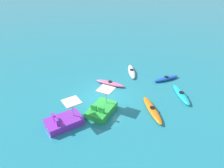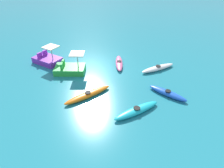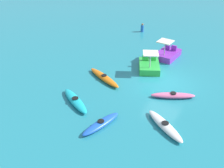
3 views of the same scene
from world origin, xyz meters
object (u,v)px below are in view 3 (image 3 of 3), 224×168
Objects in this scene: kayak_cyan at (75,101)px; pedal_boat_purple at (167,54)px; kayak_white at (165,126)px; pedal_boat_green at (149,65)px; kayak_pink at (173,95)px; kayak_orange at (104,78)px; kayak_blue at (101,124)px; person_near_shore at (142,28)px.

kayak_cyan is 1.21× the size of pedal_boat_purple.
kayak_white is (0.39, -5.80, -0.00)m from kayak_cyan.
kayak_cyan is 6.97m from pedal_boat_green.
kayak_pink is 6.32m from pedal_boat_purple.
kayak_cyan is 1.03× the size of kayak_white.
kayak_blue is at bearing -150.68° from kayak_orange.
pedal_boat_purple is at bearing 23.87° from kayak_pink.
kayak_orange is 3.78m from pedal_boat_green.
pedal_boat_green is (6.24, 3.68, 0.17)m from kayak_white.
pedal_boat_purple is (5.78, 2.56, 0.17)m from kayak_pink.
person_near_shore reaches higher than kayak_pink.
pedal_boat_green is at bearing 171.30° from pedal_boat_purple.
kayak_orange is at bearing 156.46° from pedal_boat_purple.
kayak_pink is 1.11× the size of pedal_boat_purple.
kayak_orange is at bearing 29.32° from kayak_blue.
kayak_white is at bearing -62.84° from kayak_blue.
pedal_boat_green is 8.60m from person_near_shore.
kayak_pink is at bearing -146.23° from person_near_shore.
kayak_white is 9.60m from pedal_boat_purple.
kayak_cyan is at bearing -172.19° from person_near_shore.
kayak_blue is 0.83× the size of kayak_orange.
kayak_blue is 3.23× the size of person_near_shore.
pedal_boat_green is (7.86, 0.52, 0.17)m from kayak_blue.
kayak_cyan is 1.09× the size of pedal_boat_green.
pedal_boat_green is at bearing -34.61° from kayak_orange.
person_near_shore is at bearing 43.31° from pedal_boat_purple.
kayak_pink is 5.46m from kayak_blue.
kayak_blue is 7.88m from pedal_boat_green.
kayak_blue is 1.12× the size of pedal_boat_purple.
kayak_pink is (3.65, -5.11, 0.00)m from kayak_cyan.
kayak_cyan is at bearing 162.25° from pedal_boat_green.
kayak_cyan is 2.91m from kayak_blue.
kayak_pink is at bearing -156.13° from pedal_boat_purple.
kayak_blue is (-4.88, 2.46, 0.00)m from kayak_pink.
kayak_blue is (-1.62, 3.16, 0.00)m from kayak_white.
pedal_boat_green is (2.98, 2.99, 0.17)m from kayak_pink.
pedal_boat_purple is 0.90× the size of pedal_boat_green.
pedal_boat_green is at bearing 45.05° from kayak_pink.
kayak_pink is 5.13m from kayak_orange.
kayak_white and kayak_orange have the same top height.
pedal_boat_green is at bearing -151.73° from person_near_shore.
pedal_boat_purple is 6.56m from person_near_shore.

